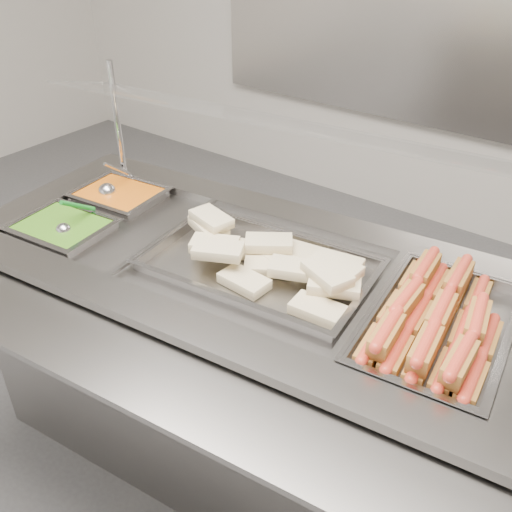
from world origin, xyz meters
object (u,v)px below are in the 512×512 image
Objects in this scene: steam_counter at (244,362)px; pan_hotdogs at (437,334)px; serving_spoon at (66,226)px; pan_wraps at (259,270)px; ladle at (108,190)px; sneeze_guard at (278,126)px.

steam_counter is 3.35× the size of pan_hotdogs.
pan_hotdogs is 1.15m from serving_spoon.
ladle reaches higher than pan_wraps.
sneeze_guard reaches higher than steam_counter.
ladle is at bearing -166.12° from sneeze_guard.
steam_counter is at bearing -173.44° from pan_wraps.
sneeze_guard is 0.74m from serving_spoon.
ladle is 0.27m from serving_spoon.
pan_wraps is at bearing -68.09° from sneeze_guard.
steam_counter is 0.72m from serving_spoon.
pan_hotdogs is at bearing 0.87° from ladle.
pan_wraps reaches higher than steam_counter.
pan_wraps is at bearing 6.56° from steam_counter.
pan_hotdogs is (0.60, -0.13, -0.37)m from sneeze_guard.
pan_wraps is at bearing -173.44° from pan_hotdogs.
steam_counter is 0.69m from pan_hotdogs.
steam_counter is at bearing -83.43° from sneeze_guard.
sneeze_guard is 2.32× the size of pan_wraps.
sneeze_guard is at bearing 37.49° from serving_spoon.
steam_counter is at bearing -173.44° from pan_hotdogs.
steam_counter is 0.39m from pan_wraps.
serving_spoon is at bearing -69.42° from ladle.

